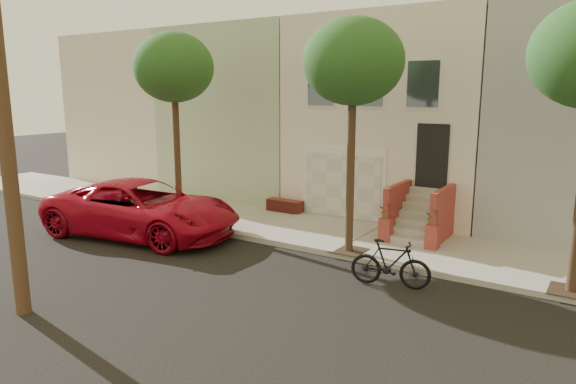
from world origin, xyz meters
The scene contains 7 objects.
ground centered at (0.00, 0.00, 0.00)m, with size 90.00×90.00×0.00m, color black.
sidewalk centered at (0.00, 5.35, 0.07)m, with size 40.00×3.70×0.15m, color #9A988C.
house_row centered at (0.00, 11.19, 3.64)m, with size 33.10×11.70×7.00m.
tree_left centered at (-5.50, 3.90, 5.26)m, with size 2.70×2.57×6.30m.
tree_mid centered at (1.00, 3.90, 5.26)m, with size 2.70×2.57×6.30m.
pickup_truck centered at (-5.43, 2.18, 0.88)m, with size 2.93×6.36×1.77m, color #A7091F.
motorcycle centered at (2.85, 2.34, 0.56)m, with size 0.53×1.88×1.13m, color black.
Camera 1 is at (7.11, -8.68, 4.55)m, focal length 32.23 mm.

